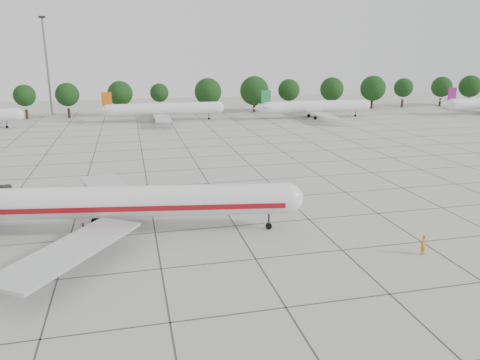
% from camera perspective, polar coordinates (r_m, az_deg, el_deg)
% --- Properties ---
extents(ground, '(260.00, 260.00, 0.00)m').
position_cam_1_polar(ground, '(47.64, -0.61, -5.61)').
color(ground, '#ABACA4').
rests_on(ground, ground).
extents(apron_joints, '(170.00, 170.00, 0.02)m').
position_cam_1_polar(apron_joints, '(61.58, -3.70, -0.65)').
color(apron_joints, '#383838').
rests_on(apron_joints, ground).
extents(main_airliner, '(38.76, 30.27, 9.15)m').
position_cam_1_polar(main_airliner, '(46.69, -17.35, -2.59)').
color(main_airliner, silver).
rests_on(main_airliner, ground).
extents(ground_crew, '(0.81, 0.76, 1.87)m').
position_cam_1_polar(ground_crew, '(43.91, 21.39, -7.35)').
color(ground_crew, orange).
rests_on(ground_crew, ground).
extents(bg_airliner_c, '(28.24, 27.20, 7.40)m').
position_cam_1_polar(bg_airliner_c, '(118.01, -9.35, 8.48)').
color(bg_airliner_c, silver).
rests_on(bg_airliner_c, ground).
extents(bg_airliner_d, '(28.24, 27.20, 7.40)m').
position_cam_1_polar(bg_airliner_d, '(123.11, 9.17, 8.78)').
color(bg_airliner_d, silver).
rests_on(bg_airliner_d, ground).
extents(tree_line, '(249.86, 8.44, 10.22)m').
position_cam_1_polar(tree_line, '(128.80, -14.40, 10.17)').
color(tree_line, '#332114').
rests_on(tree_line, ground).
extents(floodlight_mast, '(1.60, 1.60, 25.45)m').
position_cam_1_polar(floodlight_mast, '(136.83, -22.51, 13.28)').
color(floodlight_mast, slate).
rests_on(floodlight_mast, ground).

